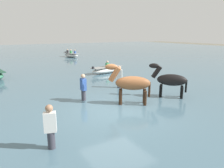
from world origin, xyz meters
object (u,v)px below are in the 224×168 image
(horse_lead_chestnut, at_px, (131,84))
(person_wading_close, at_px, (51,132))
(person_onlooker_right, at_px, (83,90))
(horse_trailing_black, at_px, (170,81))
(boat_near_starboard, at_px, (71,55))
(person_wading_mid, at_px, (119,79))
(boat_distant_west, at_px, (107,70))

(horse_lead_chestnut, height_order, person_wading_close, horse_lead_chestnut)
(horse_lead_chestnut, distance_m, person_onlooker_right, 2.20)
(horse_lead_chestnut, xyz_separation_m, person_wading_close, (-3.98, -1.91, -0.40))
(person_wading_close, bearing_deg, horse_lead_chestnut, 25.58)
(horse_trailing_black, distance_m, boat_near_starboard, 19.08)
(horse_trailing_black, relative_size, person_onlooker_right, 1.22)
(person_wading_close, distance_m, person_wading_mid, 6.81)
(boat_distant_west, bearing_deg, boat_near_starboard, 82.75)
(horse_trailing_black, xyz_separation_m, person_wading_close, (-6.21, -1.79, -0.31))
(boat_near_starboard, bearing_deg, horse_lead_chestnut, -102.66)
(person_wading_close, bearing_deg, person_wading_mid, 41.71)
(boat_near_starboard, bearing_deg, horse_trailing_black, -96.02)
(horse_lead_chestnut, relative_size, boat_distant_west, 0.76)
(boat_near_starboard, relative_size, person_onlooker_right, 1.65)
(boat_near_starboard, xyz_separation_m, person_onlooker_right, (-5.81, -17.36, 0.20))
(horse_trailing_black, bearing_deg, horse_lead_chestnut, 176.88)
(horse_lead_chestnut, height_order, person_wading_mid, horse_lead_chestnut)
(horse_lead_chestnut, xyz_separation_m, boat_distant_west, (2.71, 6.89, -0.62))
(person_wading_mid, xyz_separation_m, person_onlooker_right, (-2.68, -1.14, 0.00))
(horse_trailing_black, distance_m, boat_distant_west, 7.05)
(boat_near_starboard, xyz_separation_m, boat_distant_west, (-1.52, -11.95, -0.02))
(horse_trailing_black, height_order, person_onlooker_right, horse_trailing_black)
(boat_near_starboard, distance_m, person_wading_mid, 16.52)
(person_wading_close, bearing_deg, horse_trailing_black, 16.03)
(horse_lead_chestnut, height_order, boat_near_starboard, horse_lead_chestnut)
(boat_near_starboard, distance_m, boat_distant_west, 12.05)
(boat_near_starboard, height_order, person_onlooker_right, person_onlooker_right)
(boat_distant_west, xyz_separation_m, person_onlooker_right, (-4.29, -5.41, 0.22))
(person_wading_mid, bearing_deg, horse_trailing_black, -67.58)
(horse_lead_chestnut, distance_m, horse_trailing_black, 2.24)
(boat_distant_west, bearing_deg, person_onlooker_right, -128.41)
(boat_near_starboard, xyz_separation_m, person_wading_close, (-8.22, -20.75, 0.20))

